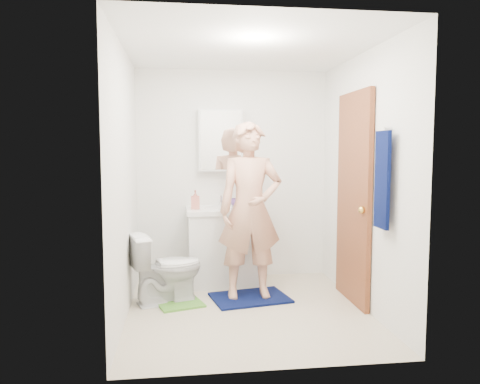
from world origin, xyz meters
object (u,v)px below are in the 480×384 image
object	(u,v)px
medicine_cabinet	(220,140)
man	(250,210)
soap_dispenser	(195,200)
towel	(382,180)
toilet	(167,268)
toothbrush_cup	(236,202)
vanity_cabinet	(223,248)

from	to	relation	value
medicine_cabinet	man	bearing A→B (deg)	-74.00
soap_dispenser	man	size ratio (longest dim) A/B	0.12
towel	toilet	xyz separation A→B (m)	(-1.78, 0.90, -0.90)
toothbrush_cup	towel	bearing A→B (deg)	-57.77
medicine_cabinet	toilet	world-z (taller)	medicine_cabinet
medicine_cabinet	towel	world-z (taller)	medicine_cabinet
medicine_cabinet	vanity_cabinet	bearing A→B (deg)	-90.00
soap_dispenser	toothbrush_cup	size ratio (longest dim) A/B	1.79
medicine_cabinet	toilet	bearing A→B (deg)	-126.57
vanity_cabinet	man	bearing A→B (deg)	-68.13
soap_dispenser	man	distance (m)	0.74
vanity_cabinet	toothbrush_cup	world-z (taller)	toothbrush_cup
towel	soap_dispenser	world-z (taller)	towel
toilet	medicine_cabinet	bearing A→B (deg)	-54.86
towel	toothbrush_cup	world-z (taller)	towel
vanity_cabinet	towel	xyz separation A→B (m)	(1.18, -1.48, 0.85)
medicine_cabinet	toothbrush_cup	xyz separation A→B (m)	(0.16, -0.10, -0.70)
soap_dispenser	man	bearing A→B (deg)	-44.26
vanity_cabinet	man	world-z (taller)	man
vanity_cabinet	man	xyz separation A→B (m)	(0.23, -0.56, 0.50)
vanity_cabinet	soap_dispenser	xyz separation A→B (m)	(-0.30, -0.05, 0.55)
vanity_cabinet	medicine_cabinet	size ratio (longest dim) A/B	1.14
medicine_cabinet	toothbrush_cup	world-z (taller)	medicine_cabinet
vanity_cabinet	soap_dispenser	distance (m)	0.63
towel	soap_dispenser	bearing A→B (deg)	135.89
toothbrush_cup	man	size ratio (longest dim) A/B	0.07
toothbrush_cup	man	distance (m)	0.69
towel	man	size ratio (longest dim) A/B	0.46
toilet	soap_dispenser	bearing A→B (deg)	-47.69
toilet	man	xyz separation A→B (m)	(0.83, 0.02, 0.55)
toothbrush_cup	man	world-z (taller)	man
toilet	toothbrush_cup	distance (m)	1.18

